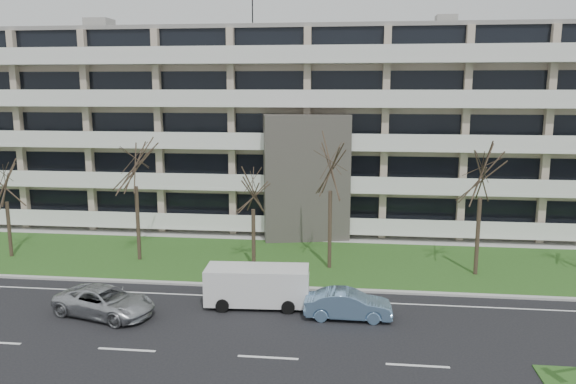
# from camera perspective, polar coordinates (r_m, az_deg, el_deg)

# --- Properties ---
(ground) EXTENTS (160.00, 160.00, 0.00)m
(ground) POSITION_cam_1_polar(r_m,az_deg,el_deg) (23.87, -2.05, -16.46)
(ground) COLOR black
(ground) RESTS_ON ground
(grass_verge) EXTENTS (90.00, 10.00, 0.06)m
(grass_verge) POSITION_cam_1_polar(r_m,az_deg,el_deg) (35.84, 1.07, -7.00)
(grass_verge) COLOR #2C501A
(grass_verge) RESTS_ON ground
(curb) EXTENTS (90.00, 0.35, 0.12)m
(curb) POSITION_cam_1_polar(r_m,az_deg,el_deg) (31.13, 0.18, -9.71)
(curb) COLOR #B2B2AD
(curb) RESTS_ON ground
(sidewalk) EXTENTS (90.00, 2.00, 0.08)m
(sidewalk) POSITION_cam_1_polar(r_m,az_deg,el_deg) (41.10, 1.81, -4.68)
(sidewalk) COLOR #B2B2AD
(sidewalk) RESTS_ON ground
(lane_edge_line) EXTENTS (90.00, 0.12, 0.01)m
(lane_edge_line) POSITION_cam_1_polar(r_m,az_deg,el_deg) (29.75, -0.15, -10.80)
(lane_edge_line) COLOR white
(lane_edge_line) RESTS_ON ground
(apartment_building) EXTENTS (60.50, 15.10, 18.75)m
(apartment_building) POSITION_cam_1_polar(r_m,az_deg,el_deg) (46.56, 2.56, 6.58)
(apartment_building) COLOR #B5A38C
(apartment_building) RESTS_ON ground
(silver_pickup) EXTENTS (5.42, 3.58, 1.38)m
(silver_pickup) POSITION_cam_1_polar(r_m,az_deg,el_deg) (28.92, -18.12, -10.53)
(silver_pickup) COLOR #B5B7BC
(silver_pickup) RESTS_ON ground
(blue_sedan) EXTENTS (4.15, 1.45, 1.37)m
(blue_sedan) POSITION_cam_1_polar(r_m,az_deg,el_deg) (27.36, 6.12, -11.30)
(blue_sedan) COLOR #78A4D1
(blue_sedan) RESTS_ON ground
(white_van) EXTENTS (5.25, 2.35, 2.00)m
(white_van) POSITION_cam_1_polar(r_m,az_deg,el_deg) (28.54, -3.01, -9.21)
(white_van) COLOR white
(white_van) RESTS_ON ground
(tree_1) EXTENTS (3.26, 3.26, 6.53)m
(tree_1) POSITION_cam_1_polar(r_m,az_deg,el_deg) (39.85, -26.85, 1.09)
(tree_1) COLOR #382B21
(tree_1) RESTS_ON ground
(tree_2) EXTENTS (4.27, 4.27, 8.55)m
(tree_2) POSITION_cam_1_polar(r_m,az_deg,el_deg) (35.94, -15.32, 3.49)
(tree_2) COLOR #382B21
(tree_2) RESTS_ON ground
(tree_3) EXTENTS (3.24, 3.24, 6.48)m
(tree_3) POSITION_cam_1_polar(r_m,az_deg,el_deg) (33.56, -3.58, 0.56)
(tree_3) COLOR #382B21
(tree_3) RESTS_ON ground
(tree_4) EXTENTS (4.29, 4.29, 8.58)m
(tree_4) POSITION_cam_1_polar(r_m,az_deg,el_deg) (33.12, 4.37, 3.30)
(tree_4) COLOR #382B21
(tree_4) RESTS_ON ground
(tree_5) EXTENTS (4.12, 4.12, 8.23)m
(tree_5) POSITION_cam_1_polar(r_m,az_deg,el_deg) (33.70, 19.11, 2.41)
(tree_5) COLOR #382B21
(tree_5) RESTS_ON ground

